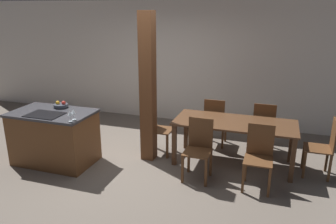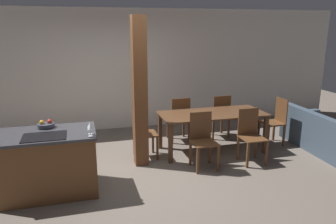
{
  "view_description": "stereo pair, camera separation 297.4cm",
  "coord_description": "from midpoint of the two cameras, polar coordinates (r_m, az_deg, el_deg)",
  "views": [
    {
      "loc": [
        2.17,
        -4.47,
        2.5
      ],
      "look_at": [
        0.6,
        0.2,
        0.95
      ],
      "focal_mm": 35.0,
      "sensor_mm": 36.0,
      "label": 1
    },
    {
      "loc": [
        -0.78,
        -4.8,
        2.32
      ],
      "look_at": [
        0.6,
        0.2,
        0.95
      ],
      "focal_mm": 35.0,
      "sensor_mm": 36.0,
      "label": 2
    }
  ],
  "objects": [
    {
      "name": "kitchen_island",
      "position": [
        5.2,
        -36.8,
        -10.47
      ],
      "size": [
        1.34,
        0.82,
        0.9
      ],
      "color": "brown",
      "rests_on": "ground_plane"
    },
    {
      "name": "dining_chair_far_left",
      "position": [
        6.28,
        -10.54,
        -3.29
      ],
      "size": [
        0.4,
        0.4,
        0.93
      ],
      "rotation": [
        0.0,
        0.0,
        3.14
      ],
      "color": "brown",
      "rests_on": "ground_plane"
    },
    {
      "name": "dining_chair_near_left",
      "position": [
        5.05,
        -9.17,
        -7.76
      ],
      "size": [
        0.4,
        0.4,
        0.93
      ],
      "color": "brown",
      "rests_on": "ground_plane"
    },
    {
      "name": "wine_glass_near",
      "position": [
        4.51,
        -32.37,
        -5.46
      ],
      "size": [
        0.07,
        0.07,
        0.16
      ],
      "color": "silver",
      "rests_on": "kitchen_island"
    },
    {
      "name": "ground_plane",
      "position": [
        5.27,
        -21.82,
        -13.59
      ],
      "size": [
        16.0,
        16.0,
        0.0
      ],
      "primitive_type": "plane",
      "color": "#665B51"
    },
    {
      "name": "fruit_bowl",
      "position": [
        5.27,
        -36.72,
        -4.46
      ],
      "size": [
        0.24,
        0.24,
        0.11
      ],
      "color": "#383D47",
      "rests_on": "kitchen_island"
    },
    {
      "name": "dining_chair_far_right",
      "position": [
        6.4,
        -2.61,
        -2.68
      ],
      "size": [
        0.4,
        0.4,
        0.93
      ],
      "rotation": [
        0.0,
        0.0,
        3.14
      ],
      "color": "brown",
      "rests_on": "ground_plane"
    },
    {
      "name": "timber_post",
      "position": [
        5.2,
        -20.73,
        0.87
      ],
      "size": [
        0.23,
        0.23,
        2.49
      ],
      "color": "brown",
      "rests_on": "ground_plane"
    },
    {
      "name": "wall_back",
      "position": [
        7.34,
        -20.81,
        5.54
      ],
      "size": [
        11.2,
        0.08,
        2.7
      ],
      "color": "silver",
      "rests_on": "ground_plane"
    },
    {
      "name": "wine_glass_middle",
      "position": [
        4.59,
        -32.07,
        -5.09
      ],
      "size": [
        0.07,
        0.07,
        0.16
      ],
      "color": "silver",
      "rests_on": "kitchen_island"
    },
    {
      "name": "dining_chair_foot_end",
      "position": [
        6.08,
        7.28,
        -3.75
      ],
      "size": [
        0.4,
        0.4,
        0.93
      ],
      "rotation": [
        0.0,
        0.0,
        -1.57
      ],
      "color": "brown",
      "rests_on": "ground_plane"
    },
    {
      "name": "dining_chair_head_end",
      "position": [
        5.66,
        -19.26,
        -5.92
      ],
      "size": [
        0.4,
        0.4,
        0.93
      ],
      "rotation": [
        0.0,
        0.0,
        1.57
      ],
      "color": "brown",
      "rests_on": "ground_plane"
    },
    {
      "name": "couch",
      "position": [
        6.03,
        15.99,
        -6.69
      ],
      "size": [
        0.92,
        1.9,
        0.75
      ],
      "rotation": [
        0.0,
        0.0,
        1.54
      ],
      "color": "#3D4C5B",
      "rests_on": "ground_plane"
    },
    {
      "name": "dining_table",
      "position": [
        5.66,
        -5.53,
        -3.42
      ],
      "size": [
        1.97,
        0.86,
        0.74
      ],
      "color": "#51331E",
      "rests_on": "ground_plane"
    },
    {
      "name": "dining_chair_near_right",
      "position": [
        5.21,
        0.65,
        -6.86
      ],
      "size": [
        0.4,
        0.4,
        0.93
      ],
      "color": "brown",
      "rests_on": "ground_plane"
    }
  ]
}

